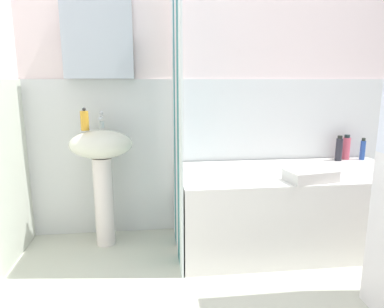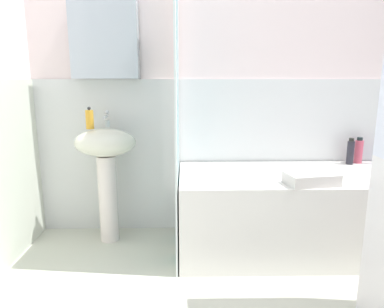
{
  "view_description": "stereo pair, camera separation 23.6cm",
  "coord_description": "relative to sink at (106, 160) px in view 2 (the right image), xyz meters",
  "views": [
    {
      "loc": [
        -0.62,
        -1.44,
        1.2
      ],
      "look_at": [
        -0.34,
        0.85,
        0.7
      ],
      "focal_mm": 32.72,
      "sensor_mm": 36.0,
      "label": 1
    },
    {
      "loc": [
        -0.38,
        -1.46,
        1.2
      ],
      "look_at": [
        -0.34,
        0.85,
        0.7
      ],
      "focal_mm": 32.72,
      "sensor_mm": 36.0,
      "label": 2
    }
  ],
  "objects": [
    {
      "name": "wall_back_tiled",
      "position": [
        0.91,
        0.23,
        0.51
      ],
      "size": [
        3.6,
        0.18,
        2.4
      ],
      "color": "white",
      "rests_on": "ground_plane"
    },
    {
      "name": "shower_curtain",
      "position": [
        0.52,
        -0.17,
        0.38
      ],
      "size": [
        0.01,
        0.72,
        2.0
      ],
      "color": "white",
      "rests_on": "ground_plane"
    },
    {
      "name": "shampoo_bottle",
      "position": [
        1.84,
        0.1,
        0.03
      ],
      "size": [
        0.05,
        0.05,
        0.2
      ],
      "color": "#28262F",
      "rests_on": "bathtub"
    },
    {
      "name": "lotion_bottle",
      "position": [
        1.92,
        0.14,
        0.03
      ],
      "size": [
        0.06,
        0.06,
        0.2
      ],
      "color": "#CC4E64",
      "rests_on": "bathtub"
    },
    {
      "name": "faucet",
      "position": [
        -0.0,
        0.08,
        0.29
      ],
      "size": [
        0.03,
        0.12,
        0.12
      ],
      "color": "silver",
      "rests_on": "sink"
    },
    {
      "name": "body_wash_bottle",
      "position": [
        2.05,
        0.11,
        0.02
      ],
      "size": [
        0.04,
        0.04,
        0.18
      ],
      "color": "#274A9B",
      "rests_on": "bathtub"
    },
    {
      "name": "soap_dispenser",
      "position": [
        -0.1,
        0.0,
        0.3
      ],
      "size": [
        0.06,
        0.06,
        0.16
      ],
      "color": "gold",
      "rests_on": "sink"
    },
    {
      "name": "towel_folded",
      "position": [
        1.36,
        -0.43,
        -0.03
      ],
      "size": [
        0.33,
        0.23,
        0.07
      ],
      "primitive_type": "cube",
      "rotation": [
        0.0,
        0.0,
        0.17
      ],
      "color": "silver",
      "rests_on": "bathtub"
    },
    {
      "name": "bathtub",
      "position": [
        1.34,
        -0.17,
        -0.34
      ],
      "size": [
        1.61,
        0.72,
        0.56
      ],
      "primitive_type": "cube",
      "color": "white",
      "rests_on": "ground_plane"
    },
    {
      "name": "sink",
      "position": [
        0.0,
        0.0,
        0.0
      ],
      "size": [
        0.44,
        0.34,
        0.85
      ],
      "color": "white",
      "rests_on": "ground_plane"
    }
  ]
}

